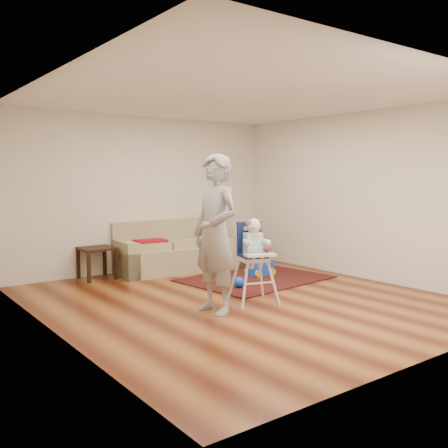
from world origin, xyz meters
TOP-DOWN VIEW (x-y plane):
  - ground at (0.00, 0.00)m, footprint 5.50×5.50m
  - room_envelope at (0.00, 0.53)m, footprint 5.04×5.52m
  - sofa at (0.44, 2.30)m, footprint 2.36×1.14m
  - side_table at (-1.03, 2.48)m, footprint 0.52×0.52m
  - area_rug at (1.03, 0.93)m, footprint 2.39×1.91m
  - ride_on_toy at (1.27, 1.09)m, footprint 0.42×0.31m
  - toy_ball at (0.38, 0.54)m, footprint 0.16×0.16m
  - high_chair at (0.02, -0.21)m, footprint 0.65×0.65m
  - adult at (-0.65, -0.30)m, footprint 0.51×0.74m

SIDE VIEW (x-z plane):
  - ground at x=0.00m, z-range 0.00..0.00m
  - area_rug at x=1.03m, z-range 0.00..0.02m
  - toy_ball at x=0.38m, z-range 0.02..0.18m
  - ride_on_toy at x=1.27m, z-range 0.02..0.46m
  - side_table at x=-1.03m, z-range 0.00..0.52m
  - sofa at x=0.44m, z-range 0.00..0.88m
  - high_chair at x=0.02m, z-range -0.02..1.11m
  - adult at x=-0.65m, z-range 0.00..1.94m
  - room_envelope at x=0.00m, z-range 0.52..3.24m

